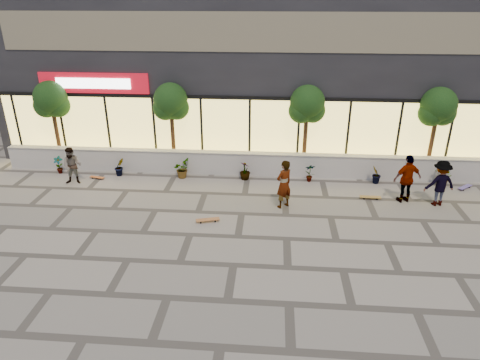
# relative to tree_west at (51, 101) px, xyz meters

# --- Properties ---
(ground) EXTENTS (80.00, 80.00, 0.00)m
(ground) POSITION_rel_tree_west_xyz_m (9.00, -7.70, -2.99)
(ground) COLOR #9F968A
(ground) RESTS_ON ground
(planter_wall) EXTENTS (22.00, 0.42, 1.04)m
(planter_wall) POSITION_rel_tree_west_xyz_m (9.00, -0.70, -2.46)
(planter_wall) COLOR silver
(planter_wall) RESTS_ON ground
(retail_building) EXTENTS (24.00, 9.17, 8.50)m
(retail_building) POSITION_rel_tree_west_xyz_m (9.00, 4.79, 1.26)
(retail_building) COLOR black
(retail_building) RESTS_ON ground
(shrub_a) EXTENTS (0.43, 0.29, 0.81)m
(shrub_a) POSITION_rel_tree_west_xyz_m (0.50, -1.25, -2.58)
(shrub_a) COLOR #113614
(shrub_a) RESTS_ON ground
(shrub_b) EXTENTS (0.57, 0.57, 0.81)m
(shrub_b) POSITION_rel_tree_west_xyz_m (3.30, -1.25, -2.58)
(shrub_b) COLOR #113614
(shrub_b) RESTS_ON ground
(shrub_c) EXTENTS (0.68, 0.77, 0.81)m
(shrub_c) POSITION_rel_tree_west_xyz_m (6.10, -1.25, -2.58)
(shrub_c) COLOR #113614
(shrub_c) RESTS_ON ground
(shrub_d) EXTENTS (0.64, 0.64, 0.81)m
(shrub_d) POSITION_rel_tree_west_xyz_m (8.90, -1.25, -2.58)
(shrub_d) COLOR #113614
(shrub_d) RESTS_ON ground
(shrub_e) EXTENTS (0.46, 0.35, 0.81)m
(shrub_e) POSITION_rel_tree_west_xyz_m (11.70, -1.25, -2.58)
(shrub_e) COLOR #113614
(shrub_e) RESTS_ON ground
(shrub_f) EXTENTS (0.55, 0.57, 0.81)m
(shrub_f) POSITION_rel_tree_west_xyz_m (14.50, -1.25, -2.58)
(shrub_f) COLOR #113614
(shrub_f) RESTS_ON ground
(shrub_g) EXTENTS (0.77, 0.84, 0.81)m
(shrub_g) POSITION_rel_tree_west_xyz_m (17.30, -1.25, -2.58)
(shrub_g) COLOR #113614
(shrub_g) RESTS_ON ground
(tree_west) EXTENTS (1.60, 1.50, 3.92)m
(tree_west) POSITION_rel_tree_west_xyz_m (0.00, 0.00, 0.00)
(tree_west) COLOR #4D311B
(tree_west) RESTS_ON ground
(tree_midwest) EXTENTS (1.60, 1.50, 3.92)m
(tree_midwest) POSITION_rel_tree_west_xyz_m (5.50, 0.00, 0.00)
(tree_midwest) COLOR #4D311B
(tree_midwest) RESTS_ON ground
(tree_mideast) EXTENTS (1.60, 1.50, 3.92)m
(tree_mideast) POSITION_rel_tree_west_xyz_m (11.50, 0.00, 0.00)
(tree_mideast) COLOR #4D311B
(tree_mideast) RESTS_ON ground
(tree_east) EXTENTS (1.60, 1.50, 3.92)m
(tree_east) POSITION_rel_tree_west_xyz_m (17.00, 0.00, 0.00)
(tree_east) COLOR #4D311B
(tree_east) RESTS_ON ground
(skater_center) EXTENTS (0.82, 0.79, 1.89)m
(skater_center) POSITION_rel_tree_west_xyz_m (10.53, -3.74, -2.04)
(skater_center) COLOR silver
(skater_center) RESTS_ON ground
(skater_left) EXTENTS (0.85, 0.70, 1.61)m
(skater_left) POSITION_rel_tree_west_xyz_m (1.66, -2.27, -2.18)
(skater_left) COLOR #90845D
(skater_left) RESTS_ON ground
(skater_right_near) EXTENTS (1.22, 0.78, 1.93)m
(skater_right_near) POSITION_rel_tree_west_xyz_m (15.26, -2.91, -2.02)
(skater_right_near) COLOR silver
(skater_right_near) RESTS_ON ground
(skater_right_far) EXTENTS (1.27, 0.88, 1.80)m
(skater_right_far) POSITION_rel_tree_west_xyz_m (16.43, -3.09, -2.08)
(skater_right_far) COLOR maroon
(skater_right_far) RESTS_ON ground
(skateboard_center) EXTENTS (0.87, 0.43, 0.10)m
(skateboard_center) POSITION_rel_tree_west_xyz_m (7.84, -5.14, -2.90)
(skateboard_center) COLOR #9E6033
(skateboard_center) RESTS_ON ground
(skateboard_left) EXTENTS (0.71, 0.32, 0.08)m
(skateboard_left) POSITION_rel_tree_west_xyz_m (2.42, -1.72, -2.92)
(skateboard_left) COLOR #D56128
(skateboard_left) RESTS_ON ground
(skateboard_right_near) EXTENTS (0.83, 0.23, 0.10)m
(skateboard_right_near) POSITION_rel_tree_west_xyz_m (14.00, -2.80, -2.90)
(skateboard_right_near) COLOR olive
(skateboard_right_near) RESTS_ON ground
(skateboard_right_far) EXTENTS (0.73, 0.65, 0.09)m
(skateboard_right_far) POSITION_rel_tree_west_xyz_m (18.13, -1.50, -2.91)
(skateboard_right_far) COLOR #68579F
(skateboard_right_far) RESTS_ON ground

